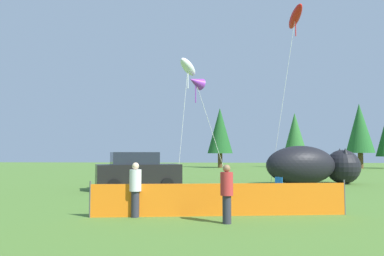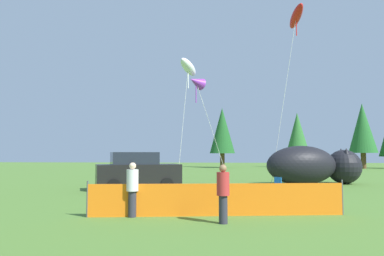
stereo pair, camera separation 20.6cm
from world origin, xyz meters
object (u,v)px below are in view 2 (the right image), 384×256
(spectator_in_white_shirt, at_px, (132,187))
(parked_car, at_px, (137,171))
(kite_white_ghost, at_px, (188,67))
(inflatable_cat, at_px, (312,167))
(folding_chair, at_px, (275,186))
(spectator_in_grey_shirt, at_px, (223,191))
(kite_red_lizard, at_px, (296,17))
(kite_purple_delta, at_px, (196,82))

(spectator_in_white_shirt, bearing_deg, parked_car, 102.21)
(kite_white_ghost, bearing_deg, inflatable_cat, 9.63)
(inflatable_cat, relative_size, kite_white_ghost, 0.83)
(parked_car, relative_size, inflatable_cat, 0.73)
(inflatable_cat, relative_size, spectator_in_white_shirt, 3.89)
(folding_chair, xyz_separation_m, spectator_in_grey_shirt, (-2.21, -6.07, 0.38))
(inflatable_cat, distance_m, spectator_in_white_shirt, 14.78)
(inflatable_cat, bearing_deg, kite_red_lizard, 103.89)
(spectator_in_white_shirt, bearing_deg, kite_white_ghost, 86.77)
(parked_car, height_order, folding_chair, parked_car)
(inflatable_cat, height_order, spectator_in_white_shirt, inflatable_cat)
(kite_purple_delta, bearing_deg, kite_white_ghost, -136.06)
(parked_car, distance_m, inflatable_cat, 10.75)
(kite_white_ghost, bearing_deg, kite_red_lizard, 17.90)
(kite_red_lizard, distance_m, kite_purple_delta, 8.11)
(spectator_in_grey_shirt, height_order, spectator_in_white_shirt, spectator_in_white_shirt)
(folding_chair, xyz_separation_m, spectator_in_white_shirt, (-4.95, -5.25, 0.40))
(folding_chair, bearing_deg, kite_white_ghost, -80.43)
(kite_red_lizard, bearing_deg, spectator_in_grey_shirt, -108.77)
(parked_car, bearing_deg, spectator_in_grey_shirt, -85.55)
(spectator_in_white_shirt, bearing_deg, inflatable_cat, 56.57)
(folding_chair, height_order, spectator_in_white_shirt, spectator_in_white_shirt)
(parked_car, height_order, inflatable_cat, inflatable_cat)
(parked_car, relative_size, folding_chair, 5.23)
(spectator_in_white_shirt, relative_size, kite_white_ghost, 0.21)
(folding_chair, relative_size, inflatable_cat, 0.14)
(parked_car, height_order, kite_red_lizard, kite_red_lizard)
(inflatable_cat, relative_size, spectator_in_grey_shirt, 3.97)
(spectator_in_grey_shirt, xyz_separation_m, kite_purple_delta, (-1.66, 12.31, 5.40))
(inflatable_cat, bearing_deg, spectator_in_white_shirt, -142.45)
(spectator_in_white_shirt, distance_m, kite_white_ghost, 12.70)
(kite_red_lizard, bearing_deg, inflatable_cat, -57.08)
(folding_chair, bearing_deg, spectator_in_grey_shirt, 42.87)
(kite_white_ghost, xyz_separation_m, kite_red_lizard, (6.90, 2.23, 3.74))
(kite_red_lizard, bearing_deg, kite_purple_delta, -164.45)
(kite_purple_delta, bearing_deg, parked_car, -130.81)
(parked_car, bearing_deg, kite_purple_delta, 27.05)
(folding_chair, distance_m, kite_red_lizard, 13.36)
(folding_chair, xyz_separation_m, inflatable_cat, (3.20, 7.08, 0.60))
(inflatable_cat, distance_m, spectator_in_grey_shirt, 14.22)
(folding_chair, bearing_deg, kite_purple_delta, -85.27)
(folding_chair, distance_m, kite_white_ghost, 9.80)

